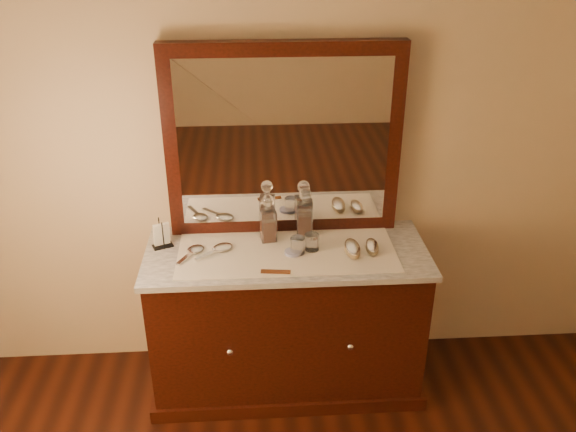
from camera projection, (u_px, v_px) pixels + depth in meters
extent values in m
plane|color=tan|center=(283.00, 129.00, 3.02)|extent=(4.50, 4.50, 0.00)
cube|color=black|center=(287.00, 321.00, 3.21)|extent=(1.40, 0.55, 0.82)
cube|color=black|center=(287.00, 373.00, 3.37)|extent=(1.46, 0.59, 0.08)
sphere|color=silver|center=(230.00, 352.00, 2.92)|extent=(0.04, 0.04, 0.04)
sphere|color=silver|center=(350.00, 347.00, 2.95)|extent=(0.04, 0.04, 0.04)
cube|color=white|center=(287.00, 253.00, 3.01)|extent=(1.44, 0.59, 0.03)
cube|color=black|center=(284.00, 141.00, 3.00)|extent=(1.20, 0.08, 1.00)
cube|color=white|center=(284.00, 144.00, 2.97)|extent=(1.06, 0.01, 0.86)
cube|color=white|center=(287.00, 252.00, 2.99)|extent=(1.10, 0.45, 0.00)
cylinder|color=white|center=(293.00, 252.00, 2.97)|extent=(0.10, 0.10, 0.01)
cube|color=maroon|center=(276.00, 272.00, 2.82)|extent=(0.14, 0.04, 0.01)
cube|color=black|center=(163.00, 246.00, 3.05)|extent=(0.12, 0.10, 0.01)
cylinder|color=black|center=(163.00, 236.00, 2.99)|extent=(0.01, 0.01, 0.15)
cylinder|color=black|center=(160.00, 231.00, 3.04)|extent=(0.01, 0.01, 0.15)
cube|color=white|center=(162.00, 234.00, 3.02)|extent=(0.09, 0.07, 0.12)
cube|color=maroon|center=(268.00, 230.00, 3.08)|extent=(0.07, 0.07, 0.12)
cube|color=white|center=(268.00, 225.00, 3.07)|extent=(0.09, 0.09, 0.17)
cylinder|color=white|center=(268.00, 209.00, 3.02)|extent=(0.04, 0.04, 0.03)
sphere|color=white|center=(268.00, 200.00, 3.00)|extent=(0.07, 0.07, 0.06)
cube|color=maroon|center=(305.00, 225.00, 3.12)|extent=(0.07, 0.07, 0.12)
cube|color=white|center=(305.00, 220.00, 3.11)|extent=(0.09, 0.09, 0.17)
cylinder|color=white|center=(305.00, 203.00, 3.06)|extent=(0.04, 0.04, 0.03)
sphere|color=white|center=(305.00, 194.00, 3.04)|extent=(0.07, 0.07, 0.07)
ellipsoid|color=#917C58|center=(352.00, 250.00, 2.98)|extent=(0.08, 0.17, 0.03)
ellipsoid|color=silver|center=(352.00, 247.00, 2.97)|extent=(0.08, 0.17, 0.03)
ellipsoid|color=#917C58|center=(372.00, 248.00, 3.00)|extent=(0.08, 0.15, 0.02)
ellipsoid|color=silver|center=(372.00, 245.00, 2.99)|extent=(0.08, 0.15, 0.02)
ellipsoid|color=silver|center=(195.00, 249.00, 2.99)|extent=(0.12, 0.13, 0.02)
cube|color=silver|center=(185.00, 258.00, 2.92)|extent=(0.08, 0.13, 0.01)
ellipsoid|color=silver|center=(223.00, 247.00, 3.01)|extent=(0.14, 0.14, 0.02)
cube|color=silver|center=(207.00, 255.00, 2.95)|extent=(0.12, 0.11, 0.01)
cylinder|color=white|center=(298.00, 245.00, 2.96)|extent=(0.08, 0.08, 0.08)
cylinder|color=white|center=(312.00, 242.00, 2.99)|extent=(0.08, 0.08, 0.08)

